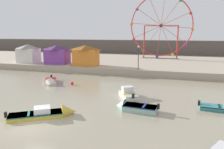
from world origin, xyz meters
TOP-DOWN VIEW (x-y plane):
  - ground_plane at (0.00, 0.00)m, footprint 240.00×240.00m
  - quay_promenade at (0.00, 31.65)m, footprint 110.00×23.42m
  - distant_town_skyline at (0.00, 58.98)m, footprint 140.00×3.00m
  - motorboat_mustard_yellow at (0.48, 1.75)m, footprint 5.21×4.10m
  - motorboat_pale_grey at (5.22, 9.21)m, footprint 2.94×3.78m
  - motorboat_white_red_stripe at (-5.90, 12.06)m, footprint 3.01×3.98m
  - motorboat_seafoam at (6.76, 4.98)m, footprint 3.92×1.70m
  - ferris_wheel_red_frame at (6.37, 37.20)m, footprint 13.68×1.20m
  - carnival_booth_orange_canopy at (-5.08, 22.17)m, footprint 4.61×3.01m
  - carnival_booth_white_ticket at (-17.27, 22.76)m, footprint 4.17×3.10m
  - carnival_booth_purple_stall at (-11.09, 22.89)m, footprint 4.60×3.87m
  - promenade_lamp_near at (4.34, 20.99)m, footprint 0.32×0.32m
  - mooring_buoy_orange at (-2.83, 12.24)m, footprint 0.44×0.44m

SIDE VIEW (x-z plane):
  - ground_plane at x=0.00m, z-range 0.00..0.00m
  - mooring_buoy_orange at x=-2.83m, z-range 0.00..0.44m
  - motorboat_white_red_stripe at x=-5.90m, z-range -0.42..0.90m
  - motorboat_mustard_yellow at x=0.48m, z-range -0.44..0.92m
  - motorboat_seafoam at x=6.76m, z-range -0.38..0.96m
  - motorboat_pale_grey at x=5.22m, z-range -0.42..1.12m
  - quay_promenade at x=0.00m, z-range 0.00..1.09m
  - distant_town_skyline at x=0.00m, z-range 0.00..4.40m
  - carnival_booth_purple_stall at x=-11.09m, z-range 1.15..4.56m
  - carnival_booth_white_ticket at x=-17.27m, z-range 1.15..4.62m
  - carnival_booth_orange_canopy at x=-5.08m, z-range 1.15..4.69m
  - promenade_lamp_near at x=4.34m, z-range 1.67..5.35m
  - ferris_wheel_red_frame at x=6.37m, z-range 1.12..15.01m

